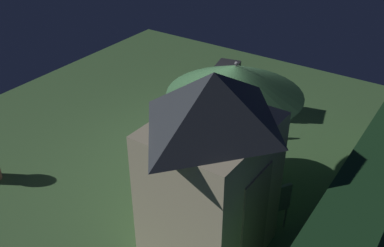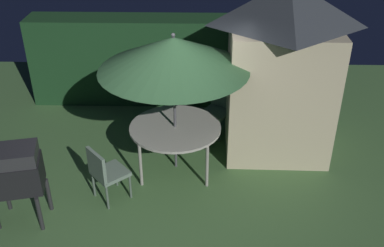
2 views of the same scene
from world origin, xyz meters
name	(u,v)px [view 2 (image 2 of 2)]	position (x,y,z in m)	size (l,w,h in m)	color
ground_plane	(162,204)	(0.00, 0.00, 0.00)	(11.00, 11.00, 0.00)	#47703D
hedge_backdrop	(175,60)	(0.00, 3.50, 0.90)	(5.90, 0.73, 1.80)	#193D1E
garden_shed	(281,70)	(1.87, 1.62, 1.51)	(1.83, 1.50, 2.97)	#C6B793
patio_table	(175,129)	(0.15, 1.00, 0.73)	(1.48, 1.48, 0.78)	#B2ADA3
patio_umbrella	(174,54)	(0.15, 1.00, 2.03)	(2.29, 2.29, 2.34)	#4C4C51
bbq_grill	(15,171)	(-1.95, -0.35, 0.85)	(0.79, 0.64, 1.20)	black
chair_near_shed	(219,107)	(0.89, 2.16, 0.52)	(0.64, 0.64, 0.90)	slate
chair_far_side	(105,171)	(-0.84, 0.12, 0.52)	(0.65, 0.65, 0.90)	slate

